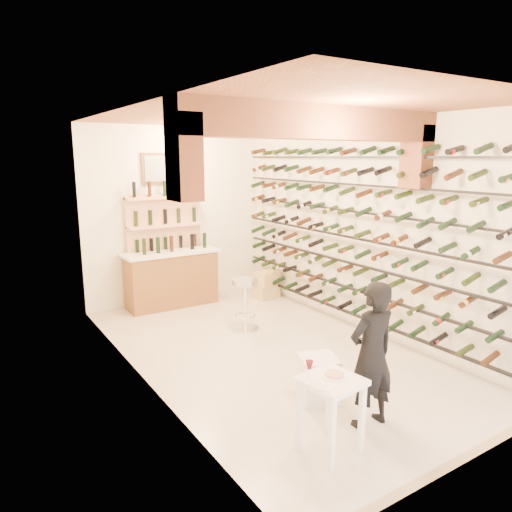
{
  "coord_description": "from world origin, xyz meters",
  "views": [
    {
      "loc": [
        -3.49,
        -5.13,
        2.66
      ],
      "look_at": [
        0.0,
        0.3,
        1.3
      ],
      "focal_mm": 33.2,
      "sensor_mm": 36.0,
      "label": 1
    }
  ],
  "objects_px": {
    "wine_rack": "(352,232)",
    "back_counter": "(172,277)",
    "tasting_table": "(331,392)",
    "crate_lower": "(267,291)",
    "white_stool": "(318,378)",
    "person": "(372,355)",
    "chrome_barstool": "(245,301)"
  },
  "relations": [
    {
      "from": "wine_rack",
      "to": "back_counter",
      "type": "relative_size",
      "value": 3.35
    },
    {
      "from": "back_counter",
      "to": "wine_rack",
      "type": "bearing_deg",
      "value": -55.34
    },
    {
      "from": "back_counter",
      "to": "tasting_table",
      "type": "height_order",
      "value": "back_counter"
    },
    {
      "from": "wine_rack",
      "to": "tasting_table",
      "type": "bearing_deg",
      "value": -136.7
    },
    {
      "from": "crate_lower",
      "to": "tasting_table",
      "type": "bearing_deg",
      "value": -117.15
    },
    {
      "from": "white_stool",
      "to": "crate_lower",
      "type": "height_order",
      "value": "white_stool"
    },
    {
      "from": "white_stool",
      "to": "tasting_table",
      "type": "bearing_deg",
      "value": -123.68
    },
    {
      "from": "tasting_table",
      "to": "crate_lower",
      "type": "relative_size",
      "value": 1.97
    },
    {
      "from": "person",
      "to": "wine_rack",
      "type": "bearing_deg",
      "value": -127.4
    },
    {
      "from": "person",
      "to": "crate_lower",
      "type": "xyz_separation_m",
      "value": [
        1.58,
        4.19,
        -0.62
      ]
    },
    {
      "from": "back_counter",
      "to": "tasting_table",
      "type": "xyz_separation_m",
      "value": [
        -0.51,
        -4.85,
        0.05
      ]
    },
    {
      "from": "tasting_table",
      "to": "white_stool",
      "type": "height_order",
      "value": "tasting_table"
    },
    {
      "from": "white_stool",
      "to": "crate_lower",
      "type": "relative_size",
      "value": 1.13
    },
    {
      "from": "back_counter",
      "to": "white_stool",
      "type": "xyz_separation_m",
      "value": [
        0.01,
        -4.07,
        -0.28
      ]
    },
    {
      "from": "tasting_table",
      "to": "person",
      "type": "bearing_deg",
      "value": 4.47
    },
    {
      "from": "white_stool",
      "to": "person",
      "type": "height_order",
      "value": "person"
    },
    {
      "from": "wine_rack",
      "to": "person",
      "type": "height_order",
      "value": "wine_rack"
    },
    {
      "from": "wine_rack",
      "to": "chrome_barstool",
      "type": "relative_size",
      "value": 6.98
    },
    {
      "from": "wine_rack",
      "to": "crate_lower",
      "type": "bearing_deg",
      "value": 93.56
    },
    {
      "from": "white_stool",
      "to": "person",
      "type": "bearing_deg",
      "value": -81.13
    },
    {
      "from": "wine_rack",
      "to": "white_stool",
      "type": "height_order",
      "value": "wine_rack"
    },
    {
      "from": "wine_rack",
      "to": "white_stool",
      "type": "bearing_deg",
      "value": -142.0
    },
    {
      "from": "tasting_table",
      "to": "white_stool",
      "type": "xyz_separation_m",
      "value": [
        0.52,
        0.79,
        -0.34
      ]
    },
    {
      "from": "crate_lower",
      "to": "wine_rack",
      "type": "bearing_deg",
      "value": -86.44
    },
    {
      "from": "chrome_barstool",
      "to": "person",
      "type": "bearing_deg",
      "value": -96.69
    },
    {
      "from": "back_counter",
      "to": "person",
      "type": "xyz_separation_m",
      "value": [
        0.12,
        -4.73,
        0.22
      ]
    },
    {
      "from": "person",
      "to": "chrome_barstool",
      "type": "relative_size",
      "value": 1.83
    },
    {
      "from": "back_counter",
      "to": "chrome_barstool",
      "type": "bearing_deg",
      "value": -75.43
    },
    {
      "from": "tasting_table",
      "to": "crate_lower",
      "type": "distance_m",
      "value": 4.86
    },
    {
      "from": "person",
      "to": "chrome_barstool",
      "type": "distance_m",
      "value": 2.98
    },
    {
      "from": "white_stool",
      "to": "chrome_barstool",
      "type": "bearing_deg",
      "value": 78.86
    },
    {
      "from": "person",
      "to": "back_counter",
      "type": "bearing_deg",
      "value": -86.57
    }
  ]
}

